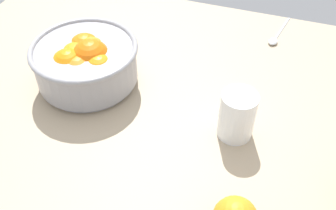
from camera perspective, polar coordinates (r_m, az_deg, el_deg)
name	(u,v)px	position (r cm, az deg, el deg)	size (l,w,h in cm)	color
ground_plane	(179,124)	(80.41, 1.59, -2.84)	(125.67, 92.81, 3.00)	tan
fruit_bowl	(86,62)	(85.81, -12.01, 6.15)	(23.03, 23.03, 11.26)	#99999E
juice_glass	(237,117)	(74.97, 10.09, -1.71)	(6.93, 6.93, 9.97)	white
spoon	(277,35)	(105.38, 15.76, 9.84)	(4.38, 14.79, 1.00)	silver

